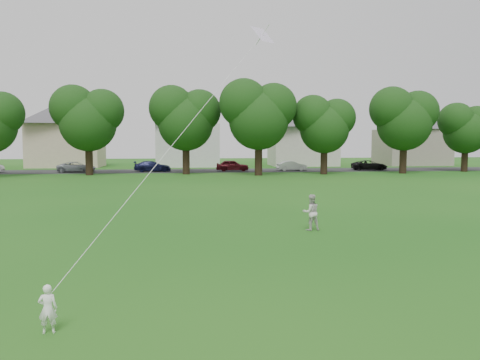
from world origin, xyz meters
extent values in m
plane|color=#135112|center=(0.00, 0.00, 0.00)|extent=(160.00, 160.00, 0.00)
cube|color=#2D2D30|center=(0.00, 42.00, 0.01)|extent=(90.00, 7.00, 0.01)
imported|color=white|center=(-2.50, -3.70, 0.46)|extent=(0.36, 0.26, 0.92)
imported|color=silver|center=(4.84, 5.39, 0.71)|extent=(0.74, 0.61, 1.42)
plane|color=white|center=(2.87, 5.26, 7.45)|extent=(1.07, 1.02, 0.64)
cylinder|color=white|center=(0.18, 0.78, 4.06)|extent=(0.01, 0.01, 12.46)
cylinder|color=black|center=(-9.95, 36.47, 1.76)|extent=(0.74, 0.74, 3.53)
cylinder|color=black|center=(-0.17, 36.68, 1.79)|extent=(0.75, 0.75, 3.57)
cylinder|color=black|center=(7.08, 34.19, 1.87)|extent=(0.76, 0.76, 3.75)
cylinder|color=black|center=(14.11, 35.07, 1.59)|extent=(0.71, 0.71, 3.18)
cylinder|color=black|center=(22.88, 35.38, 1.78)|extent=(0.75, 0.75, 3.57)
cylinder|color=black|center=(31.07, 37.29, 1.50)|extent=(0.70, 0.70, 3.00)
imported|color=#9B9EA9|center=(-12.25, 41.00, 0.59)|extent=(4.37, 2.43, 1.16)
imported|color=#13163C|center=(-3.98, 41.00, 0.61)|extent=(4.29, 2.14, 1.20)
imported|color=#571118|center=(5.09, 41.00, 0.65)|extent=(3.83, 1.69, 1.28)
imported|color=silver|center=(12.02, 41.00, 0.58)|extent=(3.49, 1.36, 1.13)
imported|color=black|center=(21.41, 41.00, 0.59)|extent=(4.33, 2.33, 1.16)
cube|color=beige|center=(-16.00, 52.00, 2.84)|extent=(9.06, 6.44, 5.69)
pyramid|color=#4F4D52|center=(-16.00, 52.00, 8.82)|extent=(13.06, 13.06, 3.13)
cube|color=white|center=(0.00, 52.00, 2.85)|extent=(8.27, 7.23, 5.69)
pyramid|color=#4F4D52|center=(0.00, 52.00, 8.83)|extent=(11.93, 11.93, 3.13)
cube|color=beige|center=(16.00, 52.00, 2.67)|extent=(8.83, 6.79, 5.34)
pyramid|color=#4F4D52|center=(16.00, 52.00, 8.28)|extent=(12.74, 12.74, 2.94)
cube|color=#A29586|center=(32.00, 52.00, 2.55)|extent=(8.96, 7.32, 5.10)
pyramid|color=#4F4D52|center=(32.00, 52.00, 7.90)|extent=(12.93, 12.93, 2.80)
camera|label=1|loc=(0.08, -12.33, 3.53)|focal=35.00mm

